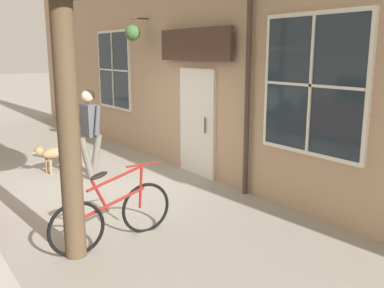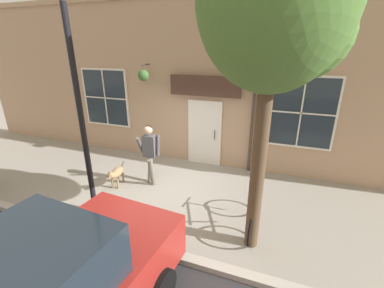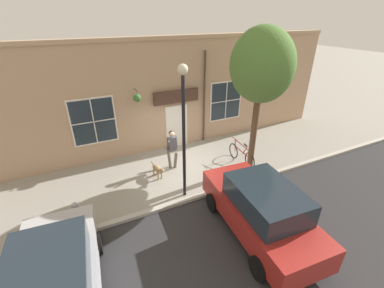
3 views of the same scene
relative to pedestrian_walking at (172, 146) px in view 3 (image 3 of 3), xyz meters
The scene contains 11 objects.
ground_plane 1.26m from the pedestrian_walking, 61.81° to the left, with size 90.00×90.00×0.00m, color gray.
curb_and_road 6.29m from the pedestrian_walking, ahead, with size 10.10×28.00×0.12m.
storefront_facade 2.60m from the pedestrian_walking, 162.96° to the left, with size 0.95×18.00×5.14m.
pedestrian_walking is the anchor object (origin of this frame).
dog_on_leash 1.15m from the pedestrian_walking, 59.40° to the right, with size 1.00×0.38×0.62m.
street_tree_by_curb 4.60m from the pedestrian_walking, 66.57° to the left, with size 2.58×2.31×5.66m.
leaning_bicycle 3.13m from the pedestrian_walking, 72.77° to the left, with size 1.74×0.23×1.00m.
parked_car_nearest_curb 6.39m from the pedestrian_walking, 44.56° to the right, with size 4.42×2.18×1.75m.
parked_car_mid_block 4.65m from the pedestrian_walking, 11.91° to the left, with size 4.42×2.18×1.75m.
street_lamp 2.83m from the pedestrian_walking, ahead, with size 0.32×0.32×4.68m.
fire_hydrant 4.36m from the pedestrian_walking, 66.13° to the right, with size 0.34×0.20×0.77m.
Camera 3 is at (8.56, -3.97, 5.97)m, focal length 24.00 mm.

